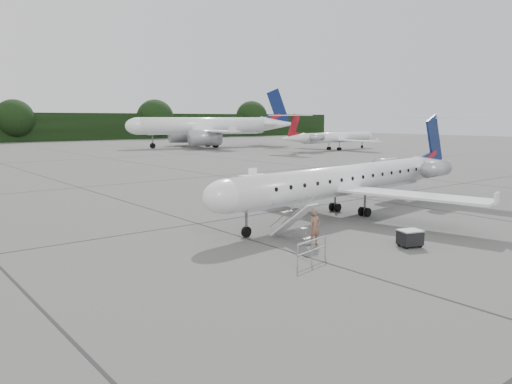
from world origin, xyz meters
TOP-DOWN VIEW (x-y plane):
  - ground at (0.00, 0.00)m, footprint 320.00×320.00m
  - main_regional_jet at (1.83, 3.90)m, footprint 27.12×20.81m
  - airstair at (-5.18, 0.92)m, footprint 1.11×2.60m
  - passenger at (-5.03, -0.48)m, footprint 0.68×0.46m
  - safety_railing at (-7.32, -2.58)m, footprint 2.17×0.54m
  - baggage_cart at (-1.61, -3.63)m, footprint 1.26×1.14m
  - bg_narrowbody at (37.97, 76.73)m, footprint 41.63×33.94m
  - bg_regional_right at (53.65, 51.41)m, footprint 28.96×22.25m

SIDE VIEW (x-z plane):
  - ground at x=0.00m, z-range 0.00..0.00m
  - baggage_cart at x=-1.61m, z-range 0.00..0.91m
  - safety_railing at x=-7.32m, z-range 0.00..1.00m
  - passenger at x=-5.03m, z-range 0.00..1.80m
  - airstair at x=-5.18m, z-range 0.00..2.04m
  - main_regional_jet at x=1.83m, z-range 0.00..6.50m
  - bg_regional_right at x=53.65m, z-range 0.00..7.09m
  - bg_narrowbody at x=37.97m, z-range 0.00..13.15m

